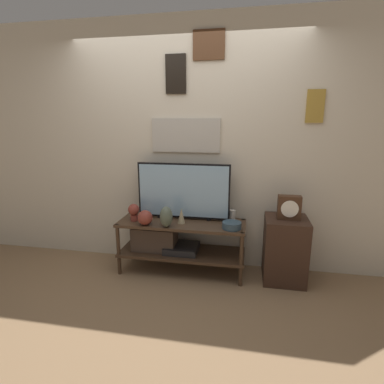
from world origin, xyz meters
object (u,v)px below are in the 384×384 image
at_px(television, 184,191).
at_px(vase_wide_bowl, 232,225).
at_px(vase_slim_bronze, 181,216).
at_px(candle_jar, 232,215).
at_px(vase_round_glass, 145,218).
at_px(decorative_bust, 134,211).
at_px(mantel_clock, 289,208).
at_px(vase_urn_stoneware, 166,217).

relative_size(television, vase_wide_bowl, 5.22).
bearing_deg(vase_slim_bronze, vase_wide_bowl, -6.97).
relative_size(vase_slim_bronze, candle_jar, 1.53).
xyz_separation_m(vase_round_glass, decorative_bust, (-0.16, 0.10, 0.03)).
bearing_deg(television, candle_jar, 8.48).
distance_m(decorative_bust, mantel_clock, 1.62).
relative_size(television, mantel_clock, 4.22).
xyz_separation_m(television, vase_slim_bronze, (0.01, -0.14, -0.24)).
distance_m(television, candle_jar, 0.60).
xyz_separation_m(television, vase_round_glass, (-0.36, -0.26, -0.24)).
bearing_deg(vase_urn_stoneware, television, 66.23).
relative_size(vase_slim_bronze, decorative_bust, 0.87).
bearing_deg(candle_jar, decorative_bust, -167.27).
bearing_deg(decorative_bust, vase_wide_bowl, -2.67).
height_order(vase_wide_bowl, decorative_bust, decorative_bust).
height_order(vase_slim_bronze, candle_jar, vase_slim_bronze).
xyz_separation_m(vase_urn_stoneware, decorative_bust, (-0.40, 0.12, 0.00)).
distance_m(vase_round_glass, candle_jar, 0.95).
bearing_deg(vase_wide_bowl, mantel_clock, 10.84).
bearing_deg(mantel_clock, television, 174.75).
relative_size(candle_jar, mantel_clock, 0.45).
height_order(vase_urn_stoneware, candle_jar, vase_urn_stoneware).
xyz_separation_m(vase_urn_stoneware, mantel_clock, (1.22, 0.18, 0.11)).
height_order(vase_slim_bronze, vase_urn_stoneware, vase_urn_stoneware).
bearing_deg(mantel_clock, vase_slim_bronze, -177.84).
xyz_separation_m(vase_wide_bowl, decorative_bust, (-1.06, 0.05, 0.08)).
height_order(vase_urn_stoneware, decorative_bust, vase_urn_stoneware).
bearing_deg(vase_slim_bronze, television, 92.15).
relative_size(vase_slim_bronze, vase_urn_stoneware, 0.76).
height_order(candle_jar, decorative_bust, decorative_bust).
relative_size(candle_jar, decorative_bust, 0.57).
bearing_deg(candle_jar, television, -171.52).
bearing_deg(mantel_clock, decorative_bust, -177.98).
bearing_deg(mantel_clock, vase_urn_stoneware, -171.72).
height_order(television, decorative_bust, television).
height_order(vase_slim_bronze, mantel_clock, mantel_clock).
relative_size(vase_wide_bowl, vase_urn_stoneware, 0.90).
bearing_deg(candle_jar, vase_slim_bronze, -157.14).
relative_size(television, vase_round_glass, 6.47).
relative_size(vase_wide_bowl, decorative_bust, 1.03).
xyz_separation_m(vase_slim_bronze, mantel_clock, (1.09, 0.04, 0.14)).
bearing_deg(vase_wide_bowl, decorative_bust, 177.33).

